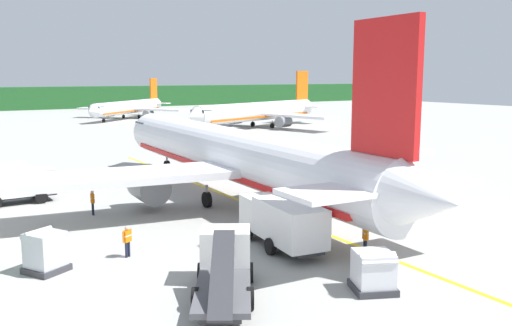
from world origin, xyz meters
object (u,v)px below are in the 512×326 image
crew_loader_left (93,201)px  airliner_far_taxiway (129,107)px  crew_marshaller (127,239)px  airliner_foreground (234,156)px  service_truck_baggage (282,221)px  service_truck_pushback (225,264)px  cargo_container_far (373,272)px  crew_loader_right (365,236)px  cargo_container_mid (45,252)px  service_truck_catering (4,183)px  cargo_container_near (338,200)px  airliner_mid_apron (260,112)px

crew_loader_left → airliner_far_taxiway: bearing=69.9°
crew_marshaller → airliner_foreground: bearing=38.0°
service_truck_baggage → service_truck_pushback: (-5.44, -3.70, -0.33)m
airliner_foreground → cargo_container_far: bearing=-100.3°
crew_loader_left → crew_loader_right: (9.70, -15.85, 0.08)m
crew_marshaller → cargo_container_mid: bearing=-178.5°
cargo_container_far → crew_loader_right: (2.95, 3.76, 0.17)m
cargo_container_mid → crew_marshaller: cargo_container_mid is taller
airliner_foreground → crew_marshaller: 14.07m
airliner_far_taxiway → cargo_container_far: airliner_far_taxiway is taller
service_truck_catering → crew_marshaller: service_truck_catering is taller
crew_loader_left → cargo_container_far: bearing=-71.0°
service_truck_catering → cargo_container_near: (19.00, -14.30, -0.73)m
service_truck_catering → crew_loader_right: bearing=-57.1°
service_truck_pushback → crew_marshaller: bearing=108.7°
airliner_foreground → service_truck_baggage: airliner_foreground is taller
crew_loader_right → cargo_container_mid: bearing=157.3°
crew_loader_right → cargo_container_far: bearing=-128.1°
cargo_container_far → crew_marshaller: bearing=127.3°
cargo_container_near → cargo_container_far: size_ratio=0.98×
airliner_far_taxiway → crew_loader_left: bearing=-110.1°
airliner_mid_apron → crew_marshaller: (-42.97, -57.03, -1.91)m
airliner_foreground → crew_loader_right: airliner_foreground is taller
service_truck_catering → cargo_container_near: 23.79m
service_truck_pushback → crew_loader_left: service_truck_pushback is taller
crew_marshaller → crew_loader_right: bearing=-30.4°
service_truck_baggage → airliner_foreground: bearing=73.8°
airliner_far_taxiway → cargo_container_mid: size_ratio=10.48×
cargo_container_mid → crew_loader_right: 15.76m
airliner_mid_apron → cargo_container_mid: 73.99m
airliner_mid_apron → cargo_container_far: bearing=-117.9°
cargo_container_far → airliner_mid_apron: bearing=62.1°
service_truck_catering → crew_loader_left: service_truck_catering is taller
airliner_foreground → cargo_container_far: size_ratio=18.05×
service_truck_pushback → crew_marshaller: (-2.20, 6.47, -0.21)m
airliner_foreground → cargo_container_mid: size_ratio=18.27×
airliner_foreground → service_truck_catering: 16.62m
airliner_mid_apron → cargo_container_near: bearing=-116.7°
crew_loader_left → service_truck_catering: bearing=126.2°
airliner_far_taxiway → service_truck_baggage: size_ratio=3.56×
service_truck_catering → cargo_container_far: size_ratio=2.95×
cargo_container_near → crew_loader_right: 9.16m
airliner_mid_apron → crew_loader_right: 71.07m
service_truck_catering → cargo_container_far: 28.34m
cargo_container_near → cargo_container_far: (-7.62, -11.65, 0.01)m
service_truck_baggage → service_truck_catering: bearing=121.4°
service_truck_baggage → service_truck_catering: size_ratio=0.99×
service_truck_catering → cargo_container_far: (11.38, -25.94, -0.73)m
crew_loader_left → crew_marshaller: bearing=-94.8°
airliner_foreground → airliner_far_taxiway: bearing=76.7°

